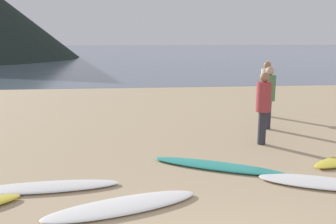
# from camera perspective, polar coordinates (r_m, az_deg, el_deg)

# --- Properties ---
(ground_plane) EXTENTS (120.00, 120.00, 0.20)m
(ground_plane) POSITION_cam_1_polar(r_m,az_deg,el_deg) (12.45, -1.71, -0.04)
(ground_plane) COLOR tan
(ground_plane) RESTS_ON ground
(ocean_water) EXTENTS (140.00, 100.00, 0.01)m
(ocean_water) POSITION_cam_1_polar(r_m,az_deg,el_deg) (67.71, -5.39, 9.53)
(ocean_water) COLOR slate
(ocean_water) RESTS_ON ground
(surfboard_3) EXTENTS (2.42, 0.62, 0.07)m
(surfboard_3) POSITION_cam_1_polar(r_m,az_deg,el_deg) (6.33, -18.79, -11.10)
(surfboard_3) COLOR white
(surfboard_3) RESTS_ON ground
(surfboard_4) EXTENTS (2.35, 1.23, 0.08)m
(surfboard_4) POSITION_cam_1_polar(r_m,az_deg,el_deg) (5.44, -7.14, -14.39)
(surfboard_4) COLOR white
(surfboard_4) RESTS_ON ground
(surfboard_5) EXTENTS (2.48, 1.58, 0.08)m
(surfboard_5) POSITION_cam_1_polar(r_m,az_deg,el_deg) (6.99, 7.74, -8.37)
(surfboard_5) COLOR teal
(surfboard_5) RESTS_ON ground
(surfboard_6) EXTENTS (2.03, 1.28, 0.08)m
(surfboard_6) POSITION_cam_1_polar(r_m,az_deg,el_deg) (6.68, 22.55, -10.16)
(surfboard_6) COLOR white
(surfboard_6) RESTS_ON ground
(person_0) EXTENTS (0.34, 0.34, 1.66)m
(person_0) POSITION_cam_1_polar(r_m,az_deg,el_deg) (9.96, 15.52, 2.93)
(person_0) COLOR #2D2D38
(person_0) RESTS_ON ground
(person_1) EXTENTS (0.33, 0.33, 1.65)m
(person_1) POSITION_cam_1_polar(r_m,az_deg,el_deg) (8.47, 14.75, 1.45)
(person_1) COLOR #2D2D38
(person_1) RESTS_ON ground
(person_3) EXTENTS (0.34, 0.34, 1.69)m
(person_3) POSITION_cam_1_polar(r_m,az_deg,el_deg) (11.63, 15.18, 4.23)
(person_3) COLOR #2D2D38
(person_3) RESTS_ON ground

